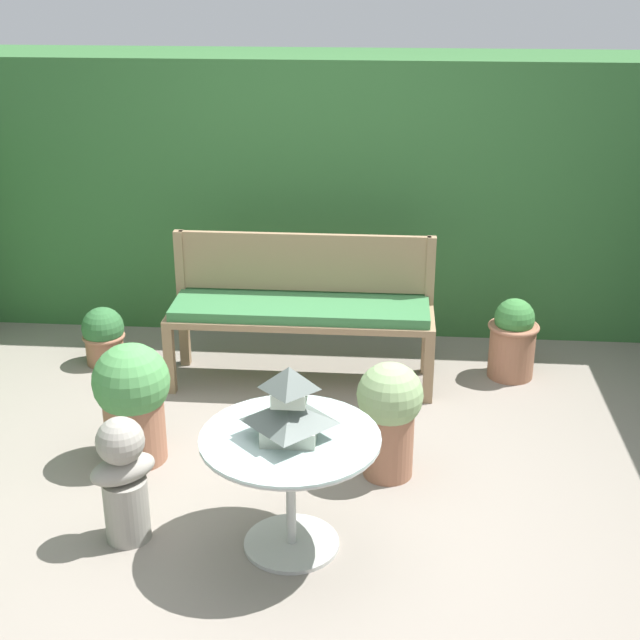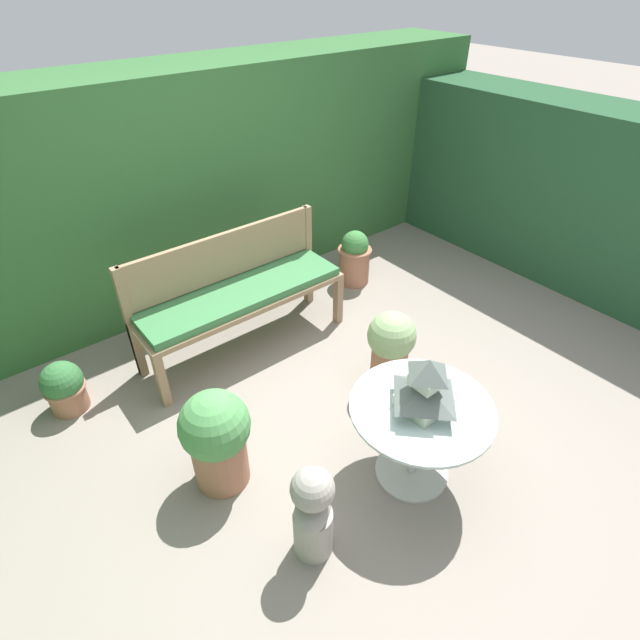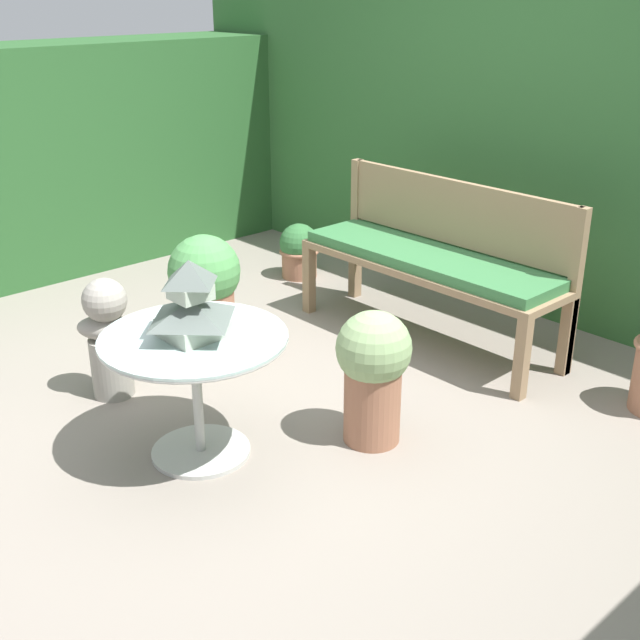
% 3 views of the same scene
% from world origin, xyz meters
% --- Properties ---
extents(ground, '(30.00, 30.00, 0.00)m').
position_xyz_m(ground, '(0.00, 0.00, 0.00)').
color(ground, gray).
extents(foliage_hedge_back, '(6.40, 0.81, 1.87)m').
position_xyz_m(foliage_hedge_back, '(0.00, 2.37, 0.93)').
color(foliage_hedge_back, '#336633').
rests_on(foliage_hedge_back, ground).
extents(garden_bench, '(1.62, 0.46, 0.53)m').
position_xyz_m(garden_bench, '(-0.16, 1.18, 0.46)').
color(garden_bench, '#937556').
rests_on(garden_bench, ground).
extents(bench_backrest, '(1.62, 0.06, 0.90)m').
position_xyz_m(bench_backrest, '(-0.16, 1.39, 0.66)').
color(bench_backrest, '#937556').
rests_on(bench_backrest, ground).
extents(patio_table, '(0.79, 0.79, 0.57)m').
position_xyz_m(patio_table, '(-0.04, -0.49, 0.45)').
color(patio_table, '#B7B7B2').
rests_on(patio_table, ground).
extents(pagoda_birdhouse, '(0.32, 0.32, 0.33)m').
position_xyz_m(pagoda_birdhouse, '(-0.04, -0.49, 0.71)').
color(pagoda_birdhouse, '#B2BCA8').
rests_on(pagoda_birdhouse, patio_table).
extents(garden_bust, '(0.34, 0.33, 0.62)m').
position_xyz_m(garden_bust, '(-0.79, -0.49, 0.32)').
color(garden_bust, gray).
rests_on(garden_bust, ground).
extents(potted_plant_patio_mid, '(0.32, 0.32, 0.52)m').
position_xyz_m(potted_plant_patio_mid, '(1.15, 1.37, 0.26)').
color(potted_plant_patio_mid, '#9E664C').
rests_on(potted_plant_patio_mid, ground).
extents(potted_plant_table_near, '(0.28, 0.28, 0.38)m').
position_xyz_m(potted_plant_table_near, '(-1.47, 1.36, 0.19)').
color(potted_plant_table_near, '#9E664C').
rests_on(potted_plant_table_near, ground).
extents(potted_plant_table_far, '(0.40, 0.40, 0.66)m').
position_xyz_m(potted_plant_table_far, '(-0.94, 0.20, 0.36)').
color(potted_plant_table_far, '#9E664C').
rests_on(potted_plant_table_far, ground).
extents(potted_plant_bench_right, '(0.34, 0.34, 0.62)m').
position_xyz_m(potted_plant_bench_right, '(0.39, 0.15, 0.35)').
color(potted_plant_bench_right, '#9E664C').
rests_on(potted_plant_bench_right, ground).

